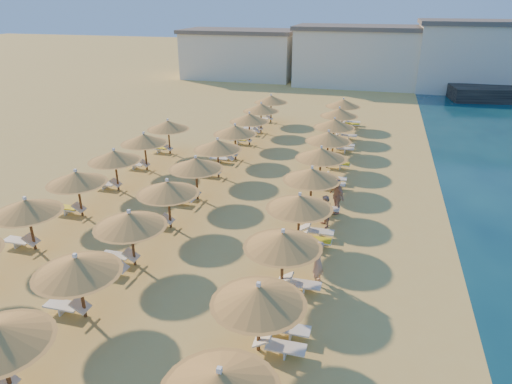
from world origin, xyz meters
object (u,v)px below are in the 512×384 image
(beachgoer_c, at_px, (337,196))
(beachgoer_b, at_px, (325,212))
(beachgoer_a, at_px, (318,263))
(parasol_row_west, at_px, (196,164))
(parasol_row_east, at_px, (312,175))

(beachgoer_c, height_order, beachgoer_b, beachgoer_c)
(beachgoer_c, relative_size, beachgoer_a, 1.03)
(parasol_row_west, xyz_separation_m, beachgoer_c, (7.72, 0.26, -1.14))
(parasol_row_west, distance_m, beachgoer_c, 7.80)
(parasol_row_east, height_order, parasol_row_west, same)
(parasol_row_east, distance_m, beachgoer_b, 2.17)
(parasol_row_east, bearing_deg, beachgoer_c, 11.10)
(parasol_row_west, height_order, beachgoer_c, parasol_row_west)
(parasol_row_west, xyz_separation_m, beachgoer_a, (7.66, -6.42, -1.16))
(parasol_row_east, bearing_deg, beachgoer_a, -78.83)
(parasol_row_east, distance_m, beachgoer_a, 6.65)
(beachgoer_b, bearing_deg, parasol_row_west, -129.79)
(beachgoer_c, bearing_deg, beachgoer_a, -41.59)
(beachgoer_c, bearing_deg, parasol_row_west, -129.20)
(parasol_row_east, relative_size, beachgoer_a, 20.82)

